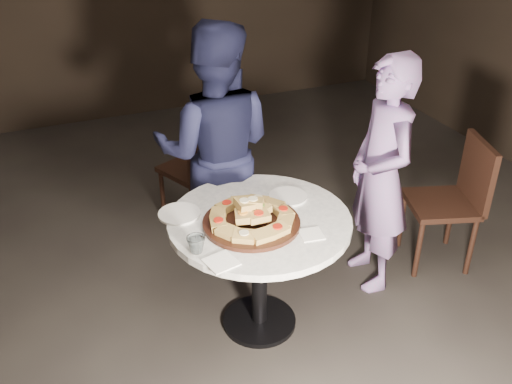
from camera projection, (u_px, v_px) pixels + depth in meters
floor at (244, 330)px, 3.27m from camera, size 7.00×7.00×0.00m
table at (260, 239)px, 3.03m from camera, size 0.97×0.97×0.72m
serving_board at (251, 223)px, 2.90m from camera, size 0.66×0.66×0.02m
focaccia_pile at (251, 215)px, 2.88m from camera, size 0.44×0.44×0.12m
plate_left at (179, 214)px, 2.99m from camera, size 0.25×0.25×0.01m
plate_right at (288, 197)px, 3.14m from camera, size 0.28×0.28×0.01m
water_glass at (196, 244)px, 2.68m from camera, size 0.12×0.12×0.08m
napkin_near at (221, 262)px, 2.63m from camera, size 0.16×0.16×0.01m
napkin_far at (311, 234)px, 2.83m from camera, size 0.13×0.13×0.01m
chair_far at (201, 164)px, 4.01m from camera, size 0.53×0.54×0.84m
chair_right at (456, 195)px, 3.62m from camera, size 0.52×0.51×0.86m
diner_navy at (216, 151)px, 3.48m from camera, size 0.95×0.87×1.59m
diner_teal at (381, 176)px, 3.33m from camera, size 0.42×0.58×1.47m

